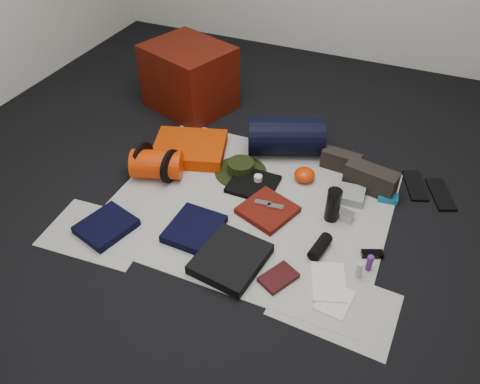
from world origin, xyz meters
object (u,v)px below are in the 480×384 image
at_px(sleeping_pad, 190,149).
at_px(navy_duffel, 286,136).
at_px(red_cabinet, 189,78).
at_px(compact_camera, 344,215).
at_px(paperback_book, 278,278).
at_px(stuff_sack, 157,164).
at_px(water_bottle, 333,205).

xyz_separation_m(sleeping_pad, navy_duffel, (0.59, 0.27, 0.09)).
relative_size(red_cabinet, compact_camera, 5.19).
height_order(navy_duffel, paperback_book, navy_duffel).
bearing_deg(red_cabinet, sleeping_pad, -43.41).
distance_m(stuff_sack, navy_duffel, 0.87).
xyz_separation_m(sleeping_pad, compact_camera, (1.11, -0.21, -0.02)).
bearing_deg(sleeping_pad, stuff_sack, -104.16).
bearing_deg(compact_camera, navy_duffel, 149.43).
xyz_separation_m(red_cabinet, compact_camera, (1.40, -0.78, -0.22)).
height_order(sleeping_pad, stuff_sack, stuff_sack).
height_order(navy_duffel, compact_camera, navy_duffel).
height_order(stuff_sack, compact_camera, stuff_sack).
height_order(navy_duffel, water_bottle, navy_duffel).
height_order(red_cabinet, paperback_book, red_cabinet).
bearing_deg(sleeping_pad, red_cabinet, 116.93).
xyz_separation_m(red_cabinet, paperback_book, (1.21, -1.35, -0.23)).
distance_m(water_bottle, compact_camera, 0.11).
xyz_separation_m(stuff_sack, paperback_book, (0.99, -0.49, -0.08)).
height_order(sleeping_pad, navy_duffel, navy_duffel).
bearing_deg(navy_duffel, paperback_book, -95.34).
bearing_deg(red_cabinet, water_bottle, -11.60).
xyz_separation_m(red_cabinet, water_bottle, (1.34, -0.81, -0.14)).
distance_m(navy_duffel, paperback_book, 1.11).
height_order(sleeping_pad, compact_camera, sleeping_pad).
relative_size(red_cabinet, sleeping_pad, 1.25).
relative_size(navy_duffel, paperback_book, 2.67).
bearing_deg(compact_camera, sleeping_pad, -178.72).
height_order(red_cabinet, compact_camera, red_cabinet).
relative_size(sleeping_pad, stuff_sack, 1.50).
bearing_deg(stuff_sack, navy_duffel, 40.63).
bearing_deg(red_cabinet, navy_duffel, 0.80).
distance_m(red_cabinet, paperback_book, 1.83).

